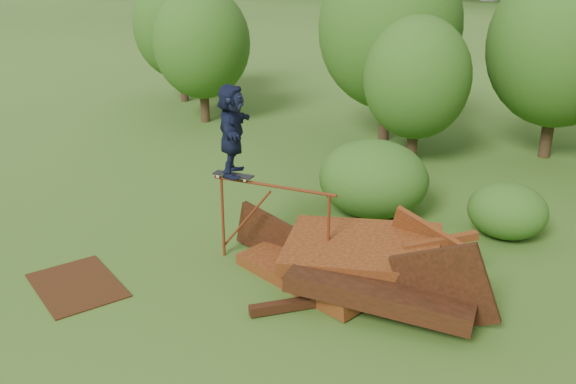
% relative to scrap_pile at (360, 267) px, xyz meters
% --- Properties ---
extents(ground, '(240.00, 240.00, 0.00)m').
position_rel_scrap_pile_xyz_m(ground, '(-0.89, -1.76, -0.44)').
color(ground, '#2D5116').
rests_on(ground, ground).
extents(scrap_pile, '(5.89, 3.49, 1.98)m').
position_rel_scrap_pile_xyz_m(scrap_pile, '(0.00, 0.00, 0.00)').
color(scrap_pile, '#3F140B').
rests_on(scrap_pile, ground).
extents(grind_rail, '(2.65, 0.24, 1.81)m').
position_rel_scrap_pile_xyz_m(grind_rail, '(-1.89, 0.00, 0.86)').
color(grind_rail, '#63220F').
rests_on(grind_rail, ground).
extents(skateboard, '(0.86, 0.28, 0.09)m').
position_rel_scrap_pile_xyz_m(skateboard, '(-2.79, -0.06, 1.44)').
color(skateboard, black).
rests_on(skateboard, grind_rail).
extents(skater, '(1.19, 1.79, 1.85)m').
position_rel_scrap_pile_xyz_m(skater, '(-2.79, -0.06, 2.38)').
color(skater, '#141932').
rests_on(skater, skateboard).
extents(flat_plate, '(2.47, 2.22, 0.03)m').
position_rel_scrap_pile_xyz_m(flat_plate, '(-4.94, -2.50, -0.42)').
color(flat_plate, '#391D0C').
rests_on(flat_plate, ground).
extents(tree_0, '(3.45, 3.45, 4.86)m').
position_rel_scrap_pile_xyz_m(tree_0, '(-9.51, 8.77, 2.43)').
color(tree_0, black).
rests_on(tree_0, ground).
extents(tree_1, '(4.56, 4.56, 6.34)m').
position_rel_scrap_pile_xyz_m(tree_1, '(-2.86, 9.61, 3.27)').
color(tree_1, black).
rests_on(tree_1, ground).
extents(tree_2, '(3.11, 3.11, 4.38)m').
position_rel_scrap_pile_xyz_m(tree_2, '(-1.32, 7.68, 2.15)').
color(tree_2, black).
rests_on(tree_2, ground).
extents(tree_3, '(4.25, 4.25, 5.90)m').
position_rel_scrap_pile_xyz_m(tree_3, '(2.20, 10.13, 3.01)').
color(tree_3, black).
rests_on(tree_3, ground).
extents(tree_6, '(3.77, 3.77, 5.27)m').
position_rel_scrap_pile_xyz_m(tree_6, '(-12.11, 11.08, 2.65)').
color(tree_6, black).
rests_on(tree_6, ground).
extents(shrub_left, '(2.68, 2.47, 1.86)m').
position_rel_scrap_pile_xyz_m(shrub_left, '(-1.03, 3.48, 0.49)').
color(shrub_left, '#265015').
rests_on(shrub_left, ground).
extents(shrub_right, '(1.78, 1.63, 1.26)m').
position_rel_scrap_pile_xyz_m(shrub_right, '(2.12, 3.66, 0.19)').
color(shrub_right, '#265015').
rests_on(shrub_right, ground).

